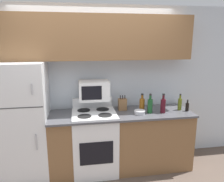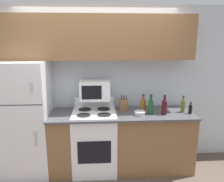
{
  "view_description": "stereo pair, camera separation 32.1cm",
  "coord_description": "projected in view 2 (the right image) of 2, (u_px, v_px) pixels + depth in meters",
  "views": [
    {
      "loc": [
        -0.3,
        -2.8,
        2.01
      ],
      "look_at": [
        0.21,
        0.28,
        1.28
      ],
      "focal_mm": 35.0,
      "sensor_mm": 36.0,
      "label": 1
    },
    {
      "loc": [
        0.01,
        -2.84,
        2.01
      ],
      "look_at": [
        0.21,
        0.28,
        1.28
      ],
      "focal_mm": 35.0,
      "sensor_mm": 36.0,
      "label": 2
    }
  ],
  "objects": [
    {
      "name": "knife_block",
      "position": [
        124.0,
        105.0,
        3.43
      ],
      "size": [
        0.13,
        0.09,
        0.24
      ],
      "color": "brown",
      "rests_on": "lower_cabinets"
    },
    {
      "name": "microwave",
      "position": [
        95.0,
        90.0,
        3.36
      ],
      "size": [
        0.46,
        0.33,
        0.29
      ],
      "color": "white",
      "rests_on": "stove"
    },
    {
      "name": "lower_cabinets",
      "position": [
        121.0,
        141.0,
        3.44
      ],
      "size": [
        2.18,
        0.67,
        0.93
      ],
      "color": "brown",
      "rests_on": "ground_plane"
    },
    {
      "name": "bottle_wine_red",
      "position": [
        164.0,
        107.0,
        3.23
      ],
      "size": [
        0.08,
        0.08,
        0.3
      ],
      "color": "#470F19",
      "rests_on": "lower_cabinets"
    },
    {
      "name": "stove",
      "position": [
        95.0,
        140.0,
        3.4
      ],
      "size": [
        0.66,
        0.65,
        1.11
      ],
      "color": "white",
      "rests_on": "ground_plane"
    },
    {
      "name": "wall_back",
      "position": [
        98.0,
        86.0,
        3.6
      ],
      "size": [
        8.0,
        0.05,
        2.55
      ],
      "color": "silver",
      "rests_on": "ground_plane"
    },
    {
      "name": "refrigerator",
      "position": [
        26.0,
        119.0,
        3.28
      ],
      "size": [
        0.71,
        0.69,
        1.72
      ],
      "color": "white",
      "rests_on": "ground_plane"
    },
    {
      "name": "bowl",
      "position": [
        140.0,
        113.0,
        3.23
      ],
      "size": [
        0.17,
        0.17,
        0.06
      ],
      "color": "silver",
      "rests_on": "lower_cabinets"
    },
    {
      "name": "ground_plane",
      "position": [
        99.0,
        180.0,
        3.22
      ],
      "size": [
        12.0,
        12.0,
        0.0
      ],
      "primitive_type": "plane",
      "color": "brown"
    },
    {
      "name": "bottle_whiskey",
      "position": [
        143.0,
        105.0,
        3.34
      ],
      "size": [
        0.08,
        0.08,
        0.28
      ],
      "color": "brown",
      "rests_on": "lower_cabinets"
    },
    {
      "name": "bottle_soy_sauce",
      "position": [
        190.0,
        109.0,
        3.28
      ],
      "size": [
        0.05,
        0.05,
        0.18
      ],
      "color": "black",
      "rests_on": "lower_cabinets"
    },
    {
      "name": "bottle_olive_oil",
      "position": [
        183.0,
        106.0,
        3.34
      ],
      "size": [
        0.06,
        0.06,
        0.26
      ],
      "color": "#5B6619",
      "rests_on": "lower_cabinets"
    },
    {
      "name": "bottle_wine_green",
      "position": [
        151.0,
        107.0,
        3.24
      ],
      "size": [
        0.08,
        0.08,
        0.3
      ],
      "color": "#194C23",
      "rests_on": "lower_cabinets"
    },
    {
      "name": "upper_cabinets",
      "position": [
        97.0,
        38.0,
        3.24
      ],
      "size": [
        2.89,
        0.34,
        0.65
      ],
      "color": "brown",
      "rests_on": "refrigerator"
    }
  ]
}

